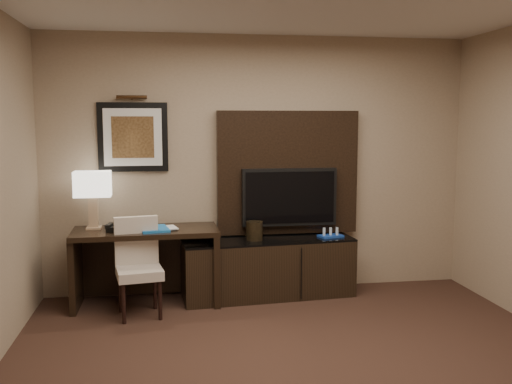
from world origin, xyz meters
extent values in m
cube|color=gray|center=(0.00, 2.50, 1.35)|extent=(4.50, 0.01, 2.70)
cube|color=black|center=(-1.18, 2.15, 0.38)|extent=(1.43, 0.65, 0.76)
cube|color=black|center=(0.05, 2.20, 0.30)|extent=(1.80, 0.63, 0.61)
cube|color=black|center=(0.30, 2.44, 1.27)|extent=(1.50, 0.12, 1.30)
cube|color=black|center=(0.30, 2.34, 1.02)|extent=(1.00, 0.08, 0.60)
cube|color=black|center=(-1.30, 2.48, 1.65)|extent=(0.70, 0.04, 0.70)
cylinder|color=#3A2412|center=(-1.30, 2.44, 2.05)|extent=(0.04, 0.04, 0.30)
cube|color=#1A62AB|center=(-1.10, 2.10, 0.77)|extent=(0.32, 0.39, 0.02)
imported|color=#9F987C|center=(-1.05, 2.09, 0.87)|extent=(0.17, 0.06, 0.23)
cylinder|color=black|center=(-0.10, 2.19, 0.70)|extent=(0.22, 0.22, 0.19)
camera|label=1|loc=(-0.96, -3.46, 1.83)|focal=40.00mm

